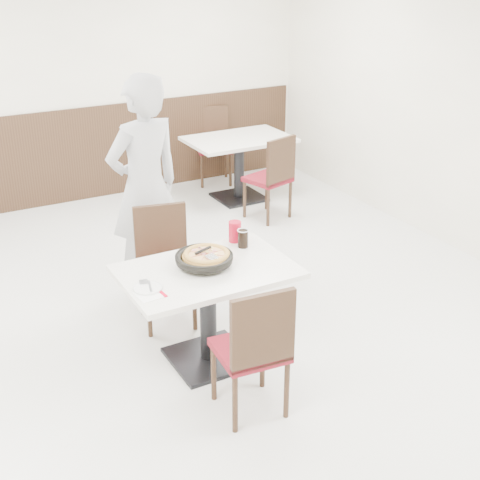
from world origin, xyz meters
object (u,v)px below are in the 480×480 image
chair_near (250,347)px  bg_table_right (239,169)px  diner_person (145,188)px  cola_glass (243,239)px  pizza_pan (204,261)px  main_table (208,316)px  side_plate (148,288)px  bg_chair_right_far (214,147)px  bg_chair_right_near (268,177)px  red_cup (235,232)px  chair_far (166,269)px  pizza (207,257)px

chair_near → bg_table_right: 3.99m
diner_person → cola_glass: bearing=96.6°
pizza_pan → main_table: bearing=-93.5°
side_plate → bg_chair_right_far: bg_chair_right_far is taller
pizza_pan → side_plate: (-0.48, -0.13, -0.03)m
diner_person → main_table: bearing=75.9°
bg_chair_right_near → bg_chair_right_far: 1.36m
side_plate → diner_person: diner_person is taller
red_cup → diner_person: diner_person is taller
chair_near → side_plate: chair_near is taller
cola_glass → diner_person: size_ratio=0.07×
diner_person → bg_chair_right_near: diner_person is taller
pizza_pan → side_plate: size_ratio=2.11×
chair_far → pizza: bearing=109.7°
bg_chair_right_near → bg_table_right: bearing=72.9°
chair_near → bg_chair_right_near: bearing=62.2°
chair_near → pizza_pan: (0.02, 0.68, 0.32)m
bg_table_right → bg_chair_right_far: (0.01, 0.67, 0.10)m
main_table → pizza_pan: pizza_pan is taller
main_table → side_plate: 0.61m
main_table → pizza_pan: bearing=86.5°
main_table → bg_table_right: same height
chair_near → side_plate: 0.77m
cola_glass → bg_table_right: (1.44, 2.70, -0.44)m
chair_near → bg_chair_right_near: same height
side_plate → bg_chair_right_far: bearing=57.6°
chair_near → red_cup: (0.41, 0.96, 0.35)m
pizza → side_plate: size_ratio=1.85×
pizza_pan → pizza: size_ratio=1.14×
cola_glass → red_cup: bearing=91.2°
bg_table_right → pizza_pan: bearing=-122.8°
bg_table_right → bg_chair_right_far: bg_chair_right_far is taller
cola_glass → bg_chair_right_far: bg_chair_right_far is taller
pizza → red_cup: (0.36, 0.26, 0.02)m
red_cup → bg_table_right: size_ratio=0.13×
main_table → chair_far: size_ratio=1.26×
main_table → pizza_pan: 0.42m
main_table → bg_chair_right_far: 4.03m
chair_near → side_plate: (-0.46, 0.55, 0.28)m
bg_chair_right_far → bg_table_right: bearing=108.2°
red_cup → bg_chair_right_far: bg_chair_right_far is taller
chair_near → pizza_pan: 0.75m
cola_glass → bg_chair_right_far: bearing=66.8°
cola_glass → bg_table_right: bearing=61.9°
diner_person → bg_chair_right_near: size_ratio=2.01×
main_table → diner_person: 1.38m
chair_far → cola_glass: bearing=147.0°
pizza → side_plate: (-0.51, -0.15, -0.05)m
pizza_pan → pizza: (0.03, 0.02, 0.02)m
side_plate → bg_chair_right_near: size_ratio=0.20×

